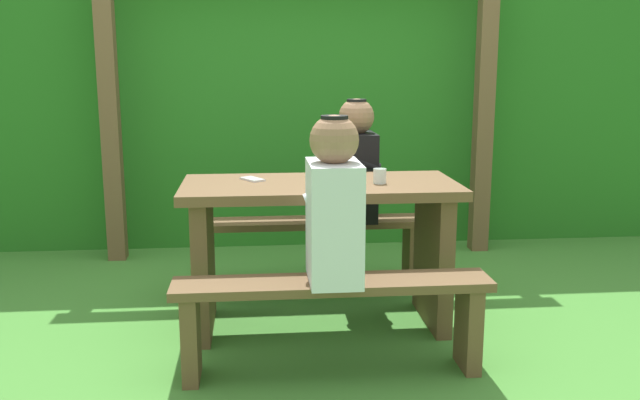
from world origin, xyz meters
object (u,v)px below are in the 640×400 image
at_px(picnic_table, 320,230).
at_px(cell_phone, 252,179).
at_px(bottle_left, 333,163).
at_px(person_black_coat, 356,164).
at_px(bench_near, 332,307).
at_px(person_white_shirt, 334,206).
at_px(drinking_glass, 380,176).
at_px(bench_far, 311,239).

relative_size(picnic_table, cell_phone, 10.00).
xyz_separation_m(bottle_left, cell_phone, (-0.41, 0.11, -0.09)).
height_order(person_black_coat, cell_phone, person_black_coat).
height_order(bench_near, person_black_coat, person_black_coat).
relative_size(person_white_shirt, cell_phone, 5.14).
bearing_deg(person_white_shirt, cell_phone, 117.04).
bearing_deg(drinking_glass, cell_phone, 166.33).
xyz_separation_m(picnic_table, bottle_left, (0.06, -0.01, 0.35)).
bearing_deg(bench_near, drinking_glass, 60.61).
xyz_separation_m(picnic_table, bench_far, (0.00, 0.58, -0.20)).
bearing_deg(person_black_coat, bottle_left, -109.26).
distance_m(bench_near, cell_phone, 0.89).
bearing_deg(bench_far, bench_near, -90.00).
bearing_deg(drinking_glass, picnic_table, 170.11).
bearing_deg(person_black_coat, cell_phone, -142.26).
distance_m(person_white_shirt, cell_phone, 0.76).
bearing_deg(person_white_shirt, bottle_left, 84.07).
height_order(bench_far, cell_phone, cell_phone).
distance_m(person_black_coat, drinking_glass, 0.63).
bearing_deg(picnic_table, drinking_glass, -9.89).
distance_m(person_black_coat, cell_phone, 0.77).
relative_size(bench_near, bottle_left, 5.50).
bearing_deg(bench_far, drinking_glass, -64.79).
relative_size(bench_far, person_black_coat, 1.95).
xyz_separation_m(bench_far, bottle_left, (0.06, -0.59, 0.55)).
bearing_deg(picnic_table, bottle_left, -8.86).
relative_size(picnic_table, person_white_shirt, 1.95).
distance_m(person_white_shirt, bottle_left, 0.58).
distance_m(bottle_left, cell_phone, 0.43).
xyz_separation_m(person_black_coat, drinking_glass, (0.03, -0.63, 0.04)).
distance_m(picnic_table, person_black_coat, 0.68).
bearing_deg(bottle_left, bench_near, -96.41).
bearing_deg(bench_near, picnic_table, 90.00).
distance_m(drinking_glass, bottle_left, 0.25).
bearing_deg(picnic_table, bench_near, -90.00).
relative_size(bench_far, drinking_glass, 18.62).
height_order(bench_far, person_white_shirt, person_white_shirt).
bearing_deg(cell_phone, drinking_glass, -46.46).
bearing_deg(bench_near, bottle_left, 83.59).
height_order(picnic_table, drinking_glass, drinking_glass).
distance_m(bench_far, cell_phone, 0.74).
xyz_separation_m(bench_far, drinking_glass, (0.30, -0.63, 0.49)).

